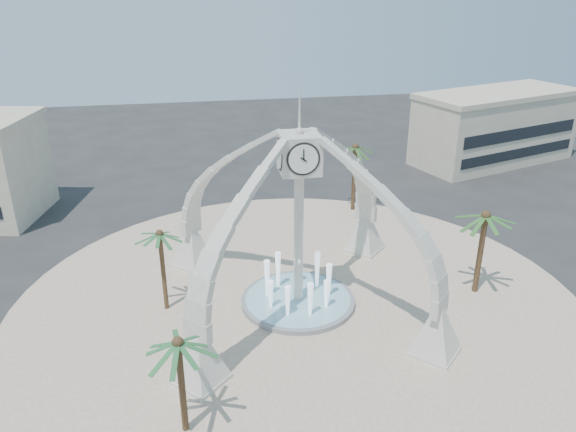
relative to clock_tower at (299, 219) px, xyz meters
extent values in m
plane|color=#282828|center=(0.00, 0.00, -6.49)|extent=(140.00, 140.00, 0.00)
cylinder|color=beige|center=(0.00, 0.00, -6.46)|extent=(40.00, 40.00, 0.06)
cube|color=silver|center=(0.00, 0.00, -1.59)|extent=(0.55, 0.55, 9.80)
cube|color=silver|center=(0.00, 0.00, 4.56)|extent=(2.50, 2.50, 2.50)
cone|color=silver|center=(0.00, 0.00, 7.81)|extent=(0.20, 0.20, 4.00)
cylinder|color=white|center=(0.00, -1.29, 4.56)|extent=(1.84, 0.04, 1.84)
pyramid|color=silver|center=(7.07, 7.07, -4.89)|extent=(3.80, 3.80, 3.20)
pyramid|color=silver|center=(-7.07, 7.07, -4.89)|extent=(3.80, 3.80, 3.20)
pyramid|color=silver|center=(-7.07, -7.07, -4.89)|extent=(3.80, 3.80, 3.20)
pyramid|color=silver|center=(7.07, -7.07, -4.89)|extent=(3.80, 3.80, 3.20)
cylinder|color=gray|center=(0.00, 0.00, -6.29)|extent=(8.00, 8.00, 0.40)
cylinder|color=#8ABFCE|center=(0.00, 0.00, -6.07)|extent=(7.40, 7.40, 0.04)
cone|color=white|center=(0.00, 0.00, -4.47)|extent=(0.60, 0.60, 3.20)
cube|color=beige|center=(30.00, 28.00, -2.49)|extent=(21.49, 13.79, 8.00)
cube|color=beige|center=(30.00, 28.00, 1.81)|extent=(21.87, 14.17, 0.60)
cylinder|color=brown|center=(13.05, -0.74, -3.39)|extent=(0.41, 0.41, 6.20)
cylinder|color=brown|center=(-9.10, 1.00, -3.55)|extent=(0.31, 0.31, 5.88)
cylinder|color=brown|center=(8.65, 15.79, -3.21)|extent=(0.38, 0.38, 6.55)
cylinder|color=brown|center=(-7.99, -10.68, -3.74)|extent=(0.34, 0.34, 5.51)
camera|label=1|loc=(-6.83, -33.20, 14.92)|focal=35.00mm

